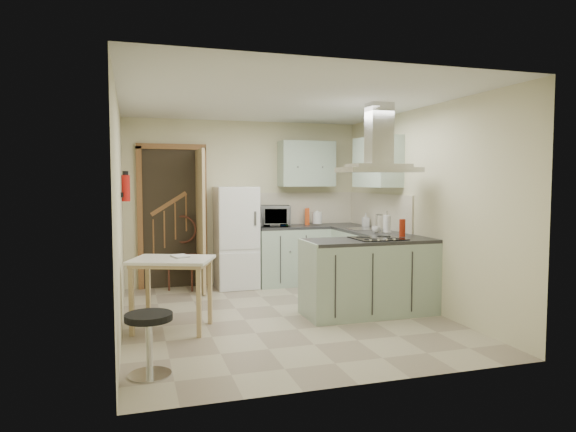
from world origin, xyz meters
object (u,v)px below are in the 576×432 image
object	(u,v)px
microwave	(271,216)
peninsula	(370,277)
stool	(149,344)
drop_leaf_table	(172,294)
bentwood_chair	(184,256)
extractor_hood	(379,170)
fridge	(236,237)

from	to	relation	value
microwave	peninsula	bearing A→B (deg)	-59.51
stool	microwave	size ratio (longest dim) A/B	0.92
drop_leaf_table	microwave	world-z (taller)	microwave
stool	bentwood_chair	bearing A→B (deg)	79.65
drop_leaf_table	bentwood_chair	xyz separation A→B (m)	(0.33, 2.07, 0.10)
bentwood_chair	extractor_hood	bearing A→B (deg)	-20.37
extractor_hood	microwave	distance (m)	2.23
fridge	peninsula	world-z (taller)	fridge
fridge	stool	size ratio (longest dim) A/B	2.89
extractor_hood	microwave	xyz separation A→B (m)	(-0.78, 1.98, -0.66)
extractor_hood	drop_leaf_table	bearing A→B (deg)	179.47
peninsula	drop_leaf_table	world-z (taller)	peninsula
fridge	stool	xyz separation A→B (m)	(-1.36, -3.21, -0.49)
peninsula	extractor_hood	world-z (taller)	extractor_hood
drop_leaf_table	stool	xyz separation A→B (m)	(-0.28, -1.26, -0.13)
bentwood_chair	peninsula	bearing A→B (deg)	-21.78
peninsula	drop_leaf_table	xyz separation A→B (m)	(-2.31, 0.02, -0.06)
fridge	bentwood_chair	size ratio (longest dim) A/B	1.54
fridge	extractor_hood	world-z (taller)	extractor_hood
extractor_hood	drop_leaf_table	xyz separation A→B (m)	(-2.41, 0.02, -1.33)
extractor_hood	microwave	world-z (taller)	extractor_hood
peninsula	bentwood_chair	bearing A→B (deg)	133.34
microwave	drop_leaf_table	bearing A→B (deg)	-118.23
peninsula	stool	bearing A→B (deg)	-154.48
fridge	microwave	xyz separation A→B (m)	(0.54, -0.00, 0.31)
extractor_hood	peninsula	bearing A→B (deg)	180.00
peninsula	drop_leaf_table	size ratio (longest dim) A/B	1.89
peninsula	microwave	bearing A→B (deg)	109.06
fridge	stool	world-z (taller)	fridge
drop_leaf_table	stool	distance (m)	1.29
stool	microwave	distance (m)	3.82
peninsula	microwave	size ratio (longest dim) A/B	2.74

